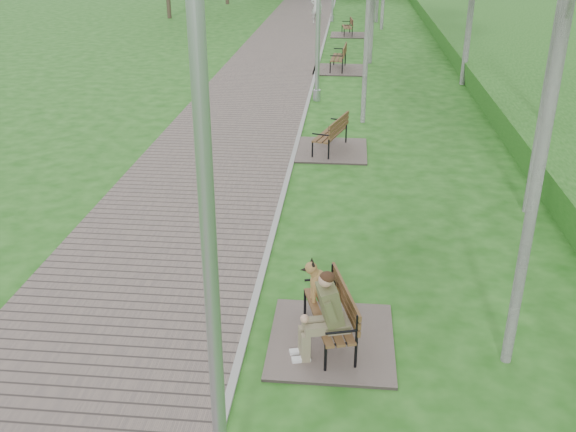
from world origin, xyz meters
name	(u,v)px	position (x,y,z in m)	size (l,w,h in m)	color
walkway	(264,78)	(-1.75, 21.50, 0.02)	(3.50, 67.00, 0.04)	#675953
kerb	(314,79)	(0.00, 21.50, 0.03)	(0.10, 67.00, 0.05)	#999993
bench_main	(325,318)	(1.04, 6.36, 0.39)	(1.60, 1.78, 1.40)	#675953
bench_second	(330,143)	(0.82, 13.99, 0.19)	(1.68, 1.86, 1.03)	#675953
bench_third	(338,65)	(0.77, 23.08, 0.21)	(1.83, 2.03, 1.12)	#675953
bench_far	(347,32)	(1.00, 30.95, 0.18)	(1.60, 1.78, 0.98)	#675953
lamp_post_near	(212,292)	(0.25, 3.60, 2.40)	(0.20, 0.20, 5.14)	#A3A5AB
lamp_post_second	(318,9)	(0.25, 18.64, 2.68)	(0.22, 0.22, 5.74)	#A3A5AB
pedestrian_near	(316,7)	(-0.68, 34.61, 0.84)	(0.62, 0.40, 1.69)	silver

